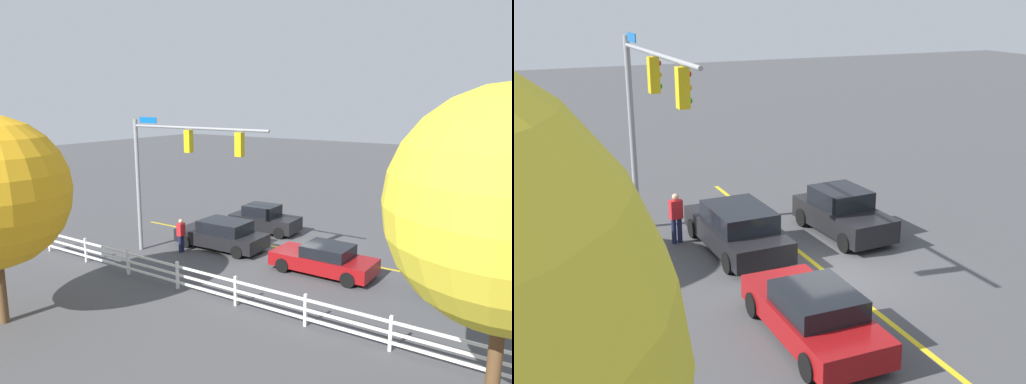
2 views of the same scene
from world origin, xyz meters
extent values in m
plane|color=#444447|center=(0.00, 0.00, 0.00)|extent=(120.00, 120.00, 0.00)
cube|color=gold|center=(-4.00, 0.00, 0.00)|extent=(28.00, 0.16, 0.01)
cylinder|color=gray|center=(6.38, 4.17, 3.28)|extent=(0.20, 0.20, 6.56)
cylinder|color=gray|center=(2.56, 4.17, 6.26)|extent=(7.64, 0.12, 0.12)
cube|color=#0C59B2|center=(5.48, 4.19, 6.54)|extent=(1.10, 0.03, 0.28)
cube|color=gold|center=(2.99, 4.17, 5.66)|extent=(0.32, 0.28, 1.00)
sphere|color=red|center=(2.99, 4.02, 5.98)|extent=(0.17, 0.17, 0.17)
sphere|color=orange|center=(2.99, 4.02, 5.66)|extent=(0.17, 0.17, 0.17)
sphere|color=#148C19|center=(2.99, 4.02, 5.34)|extent=(0.17, 0.17, 0.17)
cube|color=gold|center=(0.18, 4.17, 5.66)|extent=(0.32, 0.28, 1.00)
sphere|color=red|center=(0.18, 4.02, 5.98)|extent=(0.17, 0.17, 0.17)
sphere|color=orange|center=(0.18, 4.02, 5.66)|extent=(0.17, 0.17, 0.17)
sphere|color=#148C19|center=(0.18, 4.02, 5.34)|extent=(0.17, 0.17, 0.17)
cube|color=maroon|center=(-2.79, 2.10, 0.53)|extent=(4.55, 1.91, 0.62)
cube|color=black|center=(-3.02, 2.10, 1.08)|extent=(2.01, 1.70, 0.50)
cylinder|color=black|center=(-1.24, 2.96, 0.32)|extent=(0.64, 0.23, 0.64)
cylinder|color=black|center=(-1.26, 1.21, 0.32)|extent=(0.64, 0.23, 0.64)
cylinder|color=black|center=(-4.32, 2.99, 0.32)|extent=(0.64, 0.23, 0.64)
cylinder|color=black|center=(-4.34, 1.24, 0.32)|extent=(0.64, 0.23, 0.64)
cube|color=black|center=(2.86, -2.04, 0.59)|extent=(4.04, 1.96, 0.75)
cube|color=black|center=(3.06, -2.03, 1.27)|extent=(1.92, 1.67, 0.60)
cylinder|color=black|center=(1.57, -2.92, 0.32)|extent=(0.65, 0.26, 0.64)
cylinder|color=black|center=(1.48, -1.31, 0.32)|extent=(0.65, 0.26, 0.64)
cylinder|color=black|center=(4.25, -2.77, 0.32)|extent=(0.65, 0.26, 0.64)
cylinder|color=black|center=(4.16, -1.16, 0.32)|extent=(0.65, 0.26, 0.64)
cube|color=black|center=(3.11, 1.74, 0.55)|extent=(4.76, 2.03, 0.67)
cube|color=black|center=(2.87, 1.73, 1.19)|extent=(2.47, 1.79, 0.60)
cylinder|color=black|center=(4.69, 2.68, 0.32)|extent=(0.64, 0.23, 0.64)
cylinder|color=black|center=(4.73, 0.87, 0.32)|extent=(0.64, 0.23, 0.64)
cylinder|color=black|center=(1.48, 2.61, 0.32)|extent=(0.64, 0.23, 0.64)
cylinder|color=black|center=(1.52, 0.80, 0.32)|extent=(0.64, 0.23, 0.64)
cylinder|color=#191E3F|center=(4.40, 3.42, 0.42)|extent=(0.16, 0.16, 0.85)
cylinder|color=#191E3F|center=(4.42, 3.22, 0.42)|extent=(0.16, 0.16, 0.85)
cube|color=red|center=(4.41, 3.32, 1.16)|extent=(0.30, 0.42, 0.62)
sphere|color=tan|center=(4.41, 3.32, 1.58)|extent=(0.22, 0.22, 0.22)
cube|color=white|center=(-1.56, 6.91, 0.57)|extent=(0.10, 0.10, 1.15)
cube|color=white|center=(1.33, 6.91, 0.57)|extent=(0.10, 0.10, 1.15)
cube|color=white|center=(4.22, 6.91, 0.57)|extent=(0.10, 0.10, 1.15)
cube|color=white|center=(7.11, 6.91, 0.57)|extent=(0.10, 0.10, 1.15)
cube|color=white|center=(10.00, 6.91, 0.57)|extent=(0.10, 0.10, 1.15)
cube|color=white|center=(-3.00, 6.91, 0.95)|extent=(26.00, 0.06, 0.09)
cube|color=white|center=(-3.00, 6.91, 0.60)|extent=(26.00, 0.06, 0.09)
cube|color=white|center=(-3.00, 6.91, 0.28)|extent=(26.00, 0.06, 0.09)
camera|label=1|loc=(-11.18, 20.04, 7.50)|focal=33.00mm
camera|label=2|loc=(-14.66, 8.50, 7.79)|focal=44.73mm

